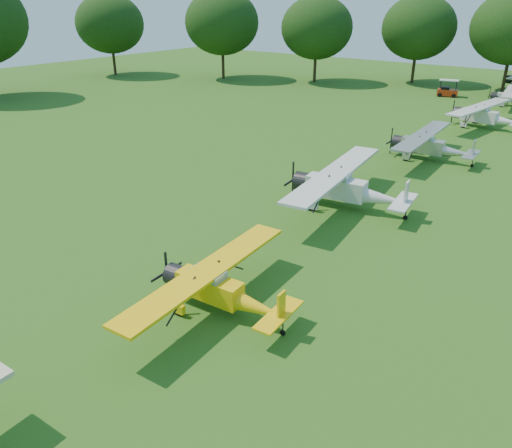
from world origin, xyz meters
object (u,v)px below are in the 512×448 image
at_px(aircraft_3, 345,186).
at_px(aircraft_2, 218,287).
at_px(golf_cart, 447,91).
at_px(aircraft_4, 430,144).
at_px(aircraft_5, 485,115).

bearing_deg(aircraft_3, aircraft_2, -92.56).
xyz_separation_m(aircraft_2, golf_cart, (-7.95, 54.45, -0.43)).
xyz_separation_m(aircraft_4, aircraft_5, (0.73, 13.62, 0.06)).
xyz_separation_m(aircraft_3, aircraft_5, (1.45, 26.47, -0.09)).
bearing_deg(golf_cart, aircraft_3, -93.53).
relative_size(aircraft_3, golf_cart, 4.53).
bearing_deg(aircraft_2, aircraft_5, 85.50).
bearing_deg(golf_cart, aircraft_4, -88.06).
bearing_deg(aircraft_4, aircraft_3, -96.10).
xyz_separation_m(aircraft_3, aircraft_4, (0.72, 12.85, -0.16)).
height_order(aircraft_2, aircraft_5, aircraft_5).
height_order(aircraft_4, golf_cart, aircraft_4).
bearing_deg(aircraft_2, aircraft_3, 90.78).
distance_m(aircraft_2, aircraft_3, 13.08).
bearing_deg(aircraft_2, aircraft_4, 86.82).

